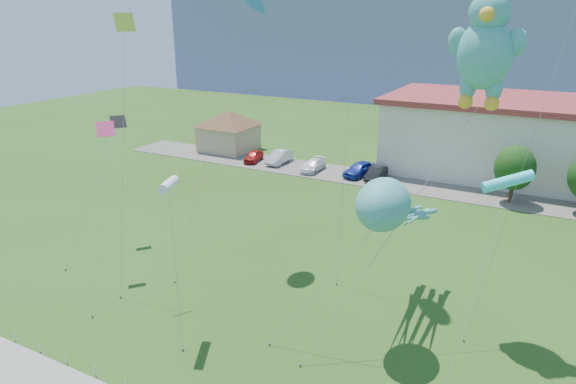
% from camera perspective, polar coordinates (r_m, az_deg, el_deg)
% --- Properties ---
extents(parking_strip, '(70.00, 6.00, 0.06)m').
position_cam_1_polar(parking_strip, '(54.17, 13.02, 0.90)').
color(parking_strip, '#59544C').
rests_on(parking_strip, ground).
extents(hill_ridge, '(160.00, 50.00, 25.00)m').
position_cam_1_polar(hill_ridge, '(135.64, 23.60, 15.93)').
color(hill_ridge, slate).
rests_on(hill_ridge, ground).
extents(pavilion, '(9.20, 9.20, 5.00)m').
position_cam_1_polar(pavilion, '(65.93, -6.64, 7.19)').
color(pavilion, tan).
rests_on(pavilion, ground).
extents(tree_near, '(3.60, 3.60, 5.47)m').
position_cam_1_polar(tree_near, '(50.79, 23.90, 2.47)').
color(tree_near, '#3F2B19').
rests_on(tree_near, ground).
extents(parked_car_red, '(2.18, 3.91, 1.26)m').
position_cam_1_polar(parked_car_red, '(60.81, -3.84, 4.00)').
color(parked_car_red, '#A91714').
rests_on(parked_car_red, parking_strip).
extents(parked_car_silver, '(1.64, 4.49, 1.47)m').
position_cam_1_polar(parked_car_silver, '(59.92, -0.96, 3.92)').
color(parked_car_silver, silver).
rests_on(parked_car_silver, parking_strip).
extents(parked_car_white, '(1.79, 4.28, 1.24)m').
position_cam_1_polar(parked_car_white, '(56.98, 2.80, 2.97)').
color(parked_car_white, white).
rests_on(parked_car_white, parking_strip).
extents(parked_car_blue, '(2.79, 4.79, 1.53)m').
position_cam_1_polar(parked_car_blue, '(55.61, 7.95, 2.55)').
color(parked_car_blue, '#1C309A').
rests_on(parked_car_blue, parking_strip).
extents(parked_car_black, '(1.52, 4.09, 1.34)m').
position_cam_1_polar(parked_car_black, '(54.65, 9.76, 2.05)').
color(parked_car_black, black).
rests_on(parked_car_black, parking_strip).
extents(octopus_kite, '(6.00, 9.81, 8.99)m').
position_cam_1_polar(octopus_kite, '(27.01, 11.21, -2.00)').
color(octopus_kite, teal).
rests_on(octopus_kite, ground).
extents(teddy_bear_kite, '(7.62, 9.97, 17.86)m').
position_cam_1_polar(teddy_bear_kite, '(27.99, 21.13, 14.94)').
color(teddy_bear_kite, teal).
rests_on(teddy_bear_kite, ground).
extents(small_kite_blue, '(2.54, 7.97, 18.47)m').
position_cam_1_polar(small_kite_blue, '(35.20, -4.69, 20.40)').
color(small_kite_blue, blue).
rests_on(small_kite_blue, ground).
extents(small_kite_pink, '(4.05, 6.29, 10.09)m').
position_cam_1_polar(small_kite_pink, '(34.32, -19.76, 4.64)').
color(small_kite_pink, '#D52F69').
rests_on(small_kite_pink, ground).
extents(small_kite_white, '(1.78, 2.77, 8.85)m').
position_cam_1_polar(small_kite_white, '(26.55, -13.09, 0.68)').
color(small_kite_white, white).
rests_on(small_kite_white, ground).
extents(small_kite_cyan, '(1.43, 8.40, 10.05)m').
position_cam_1_polar(small_kite_cyan, '(24.40, 23.16, 0.86)').
color(small_kite_cyan, '#37EEFB').
rests_on(small_kite_cyan, ground).
extents(small_kite_yellow, '(1.29, 3.80, 16.54)m').
position_cam_1_polar(small_kite_yellow, '(31.76, -17.75, 13.67)').
color(small_kite_yellow, '#C4E535').
rests_on(small_kite_yellow, ground).
extents(small_kite_black, '(1.29, 7.38, 9.48)m').
position_cam_1_polar(small_kite_black, '(39.81, -18.88, 5.84)').
color(small_kite_black, black).
rests_on(small_kite_black, ground).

